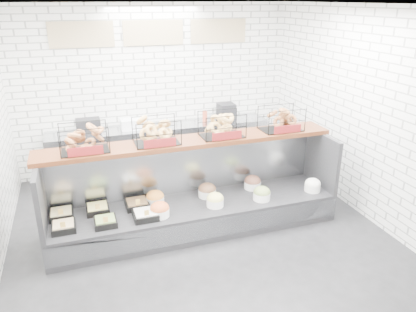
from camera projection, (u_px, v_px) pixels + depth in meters
name	position (u px, v px, depth m)	size (l,w,h in m)	color
ground	(202.00, 238.00, 5.53)	(5.50, 5.50, 0.00)	black
room_shell	(187.00, 80.00, 5.31)	(5.02, 5.51, 3.01)	white
display_case	(194.00, 206.00, 5.71)	(4.00, 0.90, 1.20)	black
bagel_shelf	(190.00, 131.00, 5.48)	(4.10, 0.50, 0.40)	#3D1B0D
prep_counter	(162.00, 148.00, 7.50)	(4.00, 0.60, 1.20)	#93969B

